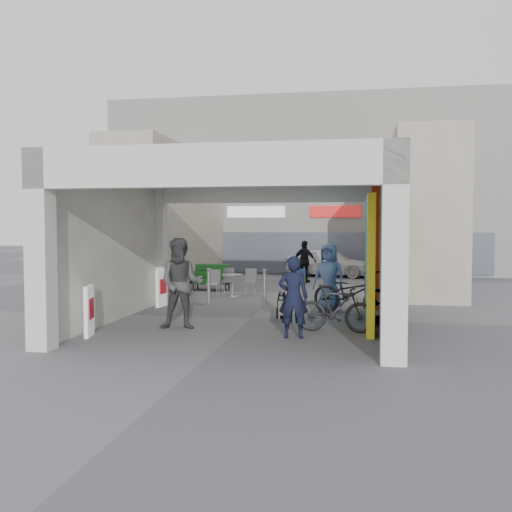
% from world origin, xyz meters
% --- Properties ---
extents(ground, '(90.00, 90.00, 0.00)m').
position_xyz_m(ground, '(0.00, 0.00, 0.00)').
color(ground, '#5D5D62').
rests_on(ground, ground).
extents(arcade_canopy, '(6.40, 6.45, 6.40)m').
position_xyz_m(arcade_canopy, '(0.54, -0.82, 2.30)').
color(arcade_canopy, silver).
rests_on(arcade_canopy, ground).
extents(far_building, '(18.00, 4.08, 8.00)m').
position_xyz_m(far_building, '(-0.00, 13.99, 3.99)').
color(far_building, white).
rests_on(far_building, ground).
extents(plaza_bldg_left, '(2.00, 9.00, 5.00)m').
position_xyz_m(plaza_bldg_left, '(-4.50, 7.50, 2.50)').
color(plaza_bldg_left, '#B9AF99').
rests_on(plaza_bldg_left, ground).
extents(plaza_bldg_right, '(2.00, 9.00, 5.00)m').
position_xyz_m(plaza_bldg_right, '(4.50, 7.50, 2.50)').
color(plaza_bldg_right, '#B9AF99').
rests_on(plaza_bldg_right, ground).
extents(bollard_left, '(0.09, 0.09, 0.96)m').
position_xyz_m(bollard_left, '(-1.64, 2.30, 0.48)').
color(bollard_left, '#95999E').
rests_on(bollard_left, ground).
extents(bollard_center, '(0.09, 0.09, 0.95)m').
position_xyz_m(bollard_center, '(-0.08, 2.46, 0.48)').
color(bollard_center, '#95999E').
rests_on(bollard_center, ground).
extents(bollard_right, '(0.09, 0.09, 0.91)m').
position_xyz_m(bollard_right, '(1.65, 2.37, 0.46)').
color(bollard_right, '#95999E').
rests_on(bollard_right, ground).
extents(advert_board_near, '(0.21, 0.55, 1.00)m').
position_xyz_m(advert_board_near, '(-2.75, -2.72, 0.51)').
color(advert_board_near, white).
rests_on(advert_board_near, ground).
extents(advert_board_far, '(0.15, 0.56, 1.00)m').
position_xyz_m(advert_board_far, '(-2.75, 1.52, 0.51)').
color(advert_board_far, white).
rests_on(advert_board_far, ground).
extents(cafe_set, '(1.37, 1.10, 0.83)m').
position_xyz_m(cafe_set, '(-1.42, 4.17, 0.29)').
color(cafe_set, '#A8A8AD').
rests_on(cafe_set, ground).
extents(produce_stand, '(1.32, 0.72, 0.87)m').
position_xyz_m(produce_stand, '(-2.42, 5.60, 0.35)').
color(produce_stand, black).
rests_on(produce_stand, ground).
extents(crate_stack, '(0.53, 0.47, 0.56)m').
position_xyz_m(crate_stack, '(0.30, 8.12, 0.28)').
color(crate_stack, '#1B5E1F').
rests_on(crate_stack, ground).
extents(border_collie, '(0.24, 0.47, 0.65)m').
position_xyz_m(border_collie, '(0.71, 0.11, 0.26)').
color(border_collie, black).
rests_on(border_collie, ground).
extents(man_with_dog, '(0.59, 0.40, 1.59)m').
position_xyz_m(man_with_dog, '(1.22, -2.20, 0.80)').
color(man_with_dog, black).
rests_on(man_with_dog, ground).
extents(man_back_turned, '(1.04, 0.87, 1.92)m').
position_xyz_m(man_back_turned, '(-1.21, -1.62, 0.96)').
color(man_back_turned, '#3F4042').
rests_on(man_back_turned, ground).
extents(man_elderly, '(0.97, 0.79, 1.72)m').
position_xyz_m(man_elderly, '(1.73, 1.55, 0.86)').
color(man_elderly, '#6282C0').
rests_on(man_elderly, ground).
extents(man_crates, '(1.02, 0.70, 1.61)m').
position_xyz_m(man_crates, '(0.47, 8.76, 0.81)').
color(man_crates, black).
rests_on(man_crates, ground).
extents(bicycle_front, '(2.19, 1.67, 1.11)m').
position_xyz_m(bicycle_front, '(2.30, 0.76, 0.55)').
color(bicycle_front, black).
rests_on(bicycle_front, ground).
extents(bicycle_rear, '(1.66, 0.58, 0.98)m').
position_xyz_m(bicycle_rear, '(2.01, -1.44, 0.49)').
color(bicycle_rear, black).
rests_on(bicycle_rear, ground).
extents(white_van, '(3.87, 2.21, 1.24)m').
position_xyz_m(white_van, '(1.28, 11.50, 0.62)').
color(white_van, silver).
rests_on(white_van, ground).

